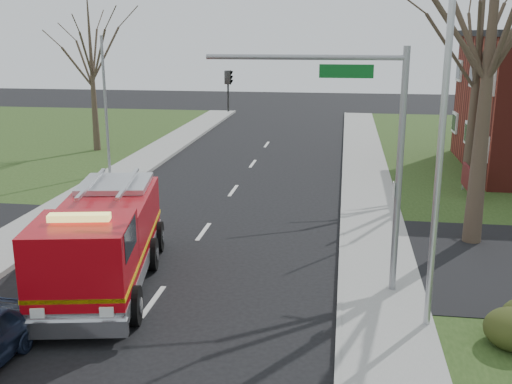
# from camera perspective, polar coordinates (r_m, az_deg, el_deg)

# --- Properties ---
(ground) EXTENTS (120.00, 120.00, 0.00)m
(ground) POSITION_cam_1_polar(r_m,az_deg,el_deg) (16.86, -9.80, -10.26)
(ground) COLOR black
(ground) RESTS_ON ground
(sidewalk_right) EXTENTS (2.40, 80.00, 0.15)m
(sidewalk_right) POSITION_cam_1_polar(r_m,az_deg,el_deg) (16.12, 12.09, -11.33)
(sidewalk_right) COLOR gray
(sidewalk_right) RESTS_ON ground
(health_center_sign) EXTENTS (0.12, 2.00, 1.40)m
(health_center_sign) POSITION_cam_1_polar(r_m,az_deg,el_deg) (28.20, 19.47, 1.29)
(health_center_sign) COLOR #561417
(health_center_sign) RESTS_ON ground
(hedge_corner) EXTENTS (2.80, 2.00, 0.90)m
(hedge_corner) POSITION_cam_1_polar(r_m,az_deg,el_deg) (15.48, 23.01, -11.32)
(hedge_corner) COLOR #293513
(hedge_corner) RESTS_ON lawn_right
(bare_tree_near) EXTENTS (6.00, 6.00, 12.00)m
(bare_tree_near) POSITION_cam_1_polar(r_m,az_deg,el_deg) (20.94, 21.60, 14.74)
(bare_tree_near) COLOR #362B20
(bare_tree_near) RESTS_ON ground
(bare_tree_far) EXTENTS (5.25, 5.25, 10.50)m
(bare_tree_far) POSITION_cam_1_polar(r_m,az_deg,el_deg) (30.06, 20.49, 12.82)
(bare_tree_far) COLOR #362B20
(bare_tree_far) RESTS_ON ground
(bare_tree_left) EXTENTS (4.50, 4.50, 9.00)m
(bare_tree_left) POSITION_cam_1_polar(r_m,az_deg,el_deg) (37.60, -15.42, 12.04)
(bare_tree_left) COLOR #362B20
(bare_tree_left) RESTS_ON ground
(traffic_signal_mast) EXTENTS (5.29, 0.18, 6.80)m
(traffic_signal_mast) POSITION_cam_1_polar(r_m,az_deg,el_deg) (16.13, 9.15, 6.16)
(traffic_signal_mast) COLOR gray
(traffic_signal_mast) RESTS_ON ground
(streetlight_pole) EXTENTS (1.48, 0.16, 8.40)m
(streetlight_pole) POSITION_cam_1_polar(r_m,az_deg,el_deg) (14.34, 16.93, 3.99)
(streetlight_pole) COLOR #B7BABF
(streetlight_pole) RESTS_ON ground
(utility_pole_far) EXTENTS (0.14, 0.14, 7.00)m
(utility_pole_far) POSITION_cam_1_polar(r_m,az_deg,el_deg) (31.01, -14.12, 7.79)
(utility_pole_far) COLOR gray
(utility_pole_far) RESTS_ON ground
(fire_engine) EXTENTS (3.85, 7.52, 2.89)m
(fire_engine) POSITION_cam_1_polar(r_m,az_deg,el_deg) (17.60, -14.41, -4.82)
(fire_engine) COLOR #A4070F
(fire_engine) RESTS_ON ground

